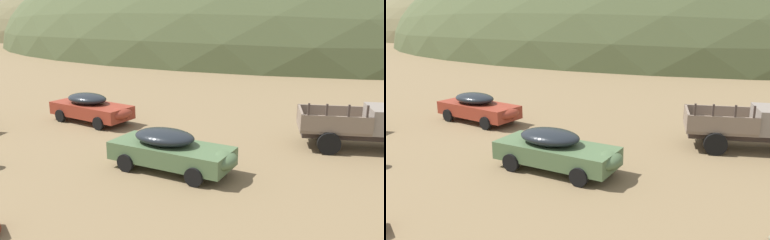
% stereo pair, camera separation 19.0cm
% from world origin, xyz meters
% --- Properties ---
extents(hill_far_left, '(95.89, 60.54, 35.14)m').
position_xyz_m(hill_far_left, '(-27.83, 84.21, 0.00)').
color(hill_far_left, brown).
rests_on(hill_far_left, ground).
extents(hill_far_right, '(118.76, 88.06, 41.97)m').
position_xyz_m(hill_far_right, '(11.11, 72.29, 0.00)').
color(hill_far_right, '#424C2D').
rests_on(hill_far_right, ground).
extents(car_rust_red, '(5.24, 2.97, 1.57)m').
position_xyz_m(car_rust_red, '(5.18, 8.20, 0.82)').
color(car_rust_red, maroon).
rests_on(car_rust_red, ground).
extents(car_weathered_green, '(5.12, 2.56, 1.57)m').
position_xyz_m(car_weathered_green, '(11.85, 3.07, 0.82)').
color(car_weathered_green, '#47603D').
rests_on(car_weathered_green, ground).
extents(truck_primer_gray, '(6.20, 3.06, 2.16)m').
position_xyz_m(truck_primer_gray, '(19.38, 8.19, 1.00)').
color(truck_primer_gray, '#3D322D').
rests_on(truck_primer_gray, ground).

